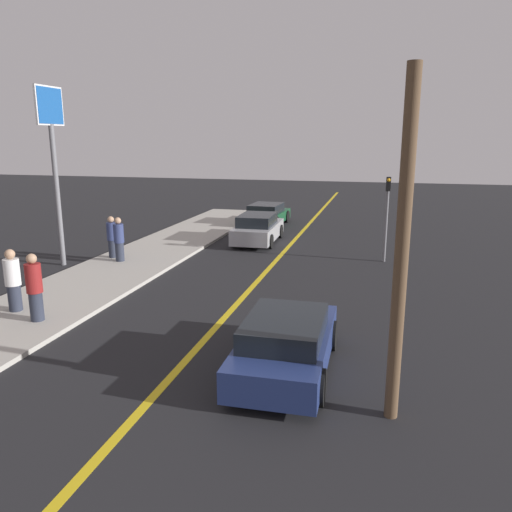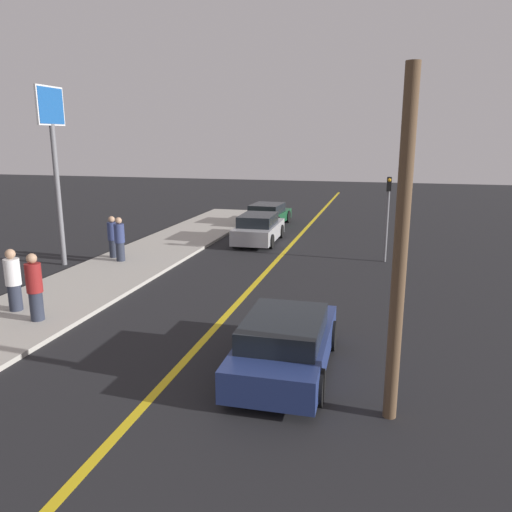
# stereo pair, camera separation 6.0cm
# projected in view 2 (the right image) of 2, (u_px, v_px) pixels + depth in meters

# --- Properties ---
(road_center_line) EXTENTS (0.20, 60.00, 0.01)m
(road_center_line) POSITION_uv_depth(u_px,v_px,m) (260.00, 278.00, 17.97)
(road_center_line) COLOR gold
(road_center_line) RESTS_ON ground_plane
(sidewalk_left) EXTENTS (3.61, 33.81, 0.13)m
(sidewalk_left) POSITION_uv_depth(u_px,v_px,m) (109.00, 274.00, 18.26)
(sidewalk_left) COLOR #ADA89E
(sidewalk_left) RESTS_ON ground_plane
(car_near_right_lane) EXTENTS (1.99, 4.20, 1.28)m
(car_near_right_lane) POSITION_uv_depth(u_px,v_px,m) (285.00, 343.00, 10.69)
(car_near_right_lane) COLOR navy
(car_near_right_lane) RESTS_ON ground_plane
(car_ahead_center) EXTENTS (1.99, 4.25, 1.39)m
(car_ahead_center) POSITION_uv_depth(u_px,v_px,m) (259.00, 229.00, 23.98)
(car_ahead_center) COLOR #9E9EA3
(car_ahead_center) RESTS_ON ground_plane
(car_far_distant) EXTENTS (2.15, 4.04, 1.25)m
(car_far_distant) POSITION_uv_depth(u_px,v_px,m) (268.00, 215.00, 28.77)
(car_far_distant) COLOR #144728
(car_far_distant) RESTS_ON ground_plane
(pedestrian_near_curb) EXTENTS (0.42, 0.42, 1.85)m
(pedestrian_near_curb) POSITION_uv_depth(u_px,v_px,m) (35.00, 287.00, 13.29)
(pedestrian_near_curb) COLOR #282D3D
(pedestrian_near_curb) RESTS_ON sidewalk_left
(pedestrian_mid_group) EXTENTS (0.43, 0.43, 1.79)m
(pedestrian_mid_group) POSITION_uv_depth(u_px,v_px,m) (13.00, 280.00, 14.07)
(pedestrian_mid_group) COLOR #282D3D
(pedestrian_mid_group) RESTS_ON sidewalk_left
(pedestrian_far_standing) EXTENTS (0.40, 0.40, 1.76)m
(pedestrian_far_standing) POSITION_uv_depth(u_px,v_px,m) (120.00, 239.00, 19.79)
(pedestrian_far_standing) COLOR #282D3D
(pedestrian_far_standing) RESTS_ON sidewalk_left
(pedestrian_by_sign) EXTENTS (0.39, 0.39, 1.71)m
(pedestrian_by_sign) POSITION_uv_depth(u_px,v_px,m) (113.00, 237.00, 20.40)
(pedestrian_by_sign) COLOR #282D3D
(pedestrian_by_sign) RESTS_ON sidewalk_left
(traffic_light) EXTENTS (0.18, 0.40, 3.44)m
(traffic_light) POSITION_uv_depth(u_px,v_px,m) (388.00, 209.00, 19.83)
(traffic_light) COLOR slate
(traffic_light) RESTS_ON ground_plane
(roadside_sign) EXTENTS (0.20, 1.55, 6.80)m
(roadside_sign) POSITION_uv_depth(u_px,v_px,m) (53.00, 138.00, 18.75)
(roadside_sign) COLOR slate
(roadside_sign) RESTS_ON ground_plane
(utility_pole) EXTENTS (0.24, 0.24, 6.09)m
(utility_pole) POSITION_uv_depth(u_px,v_px,m) (400.00, 253.00, 8.36)
(utility_pole) COLOR brown
(utility_pole) RESTS_ON ground_plane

